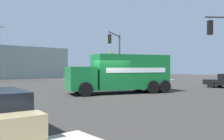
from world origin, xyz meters
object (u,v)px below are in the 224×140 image
object	(u,v)px
delivery_truck	(122,73)
traffic_light_primary	(116,50)
vending_machine_red	(109,73)
palm_tree_far	(111,61)

from	to	relation	value
delivery_truck	traffic_light_primary	xyz separation A→B (m)	(5.59, 6.93, 2.45)
vending_machine_red	traffic_light_primary	bearing A→B (deg)	-125.56
delivery_truck	vending_machine_red	size ratio (longest dim) A/B	4.47
traffic_light_primary	palm_tree_far	xyz separation A→B (m)	(7.06, 9.11, -0.92)
delivery_truck	vending_machine_red	bearing A→B (deg)	52.94
delivery_truck	traffic_light_primary	size ratio (longest dim) A/B	1.42
traffic_light_primary	vending_machine_red	distance (m)	11.15
vending_machine_red	delivery_truck	bearing A→B (deg)	-127.06
palm_tree_far	traffic_light_primary	bearing A→B (deg)	-127.77
delivery_truck	vending_machine_red	xyz separation A→B (m)	(11.85, 15.68, -0.47)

